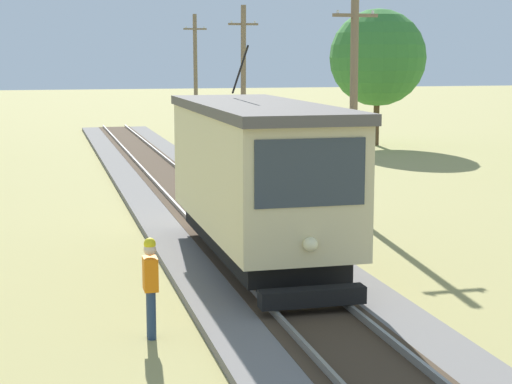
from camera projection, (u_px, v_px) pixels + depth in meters
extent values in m
cube|color=beige|center=(256.00, 170.00, 19.34)|extent=(2.50, 8.00, 2.60)
cube|color=#56514C|center=(256.00, 108.00, 19.12)|extent=(2.60, 8.32, 0.22)
cube|color=black|center=(256.00, 238.00, 19.60)|extent=(2.10, 7.04, 0.44)
cube|color=#2D3842|center=(310.00, 173.00, 15.43)|extent=(2.10, 0.03, 1.25)
cube|color=#2D3842|center=(309.00, 153.00, 19.59)|extent=(0.02, 6.72, 1.04)
sphere|color=#F4EAB2|center=(310.00, 244.00, 15.59)|extent=(0.28, 0.28, 0.28)
cylinder|color=black|center=(240.00, 70.00, 20.53)|extent=(0.05, 1.67, 1.19)
cube|color=black|center=(312.00, 297.00, 15.61)|extent=(2.00, 0.36, 0.32)
cylinder|color=black|center=(283.00, 260.00, 17.45)|extent=(1.54, 0.80, 0.80)
cylinder|color=black|center=(235.00, 220.00, 21.74)|extent=(1.54, 0.80, 0.80)
cylinder|color=#7A664C|center=(354.00, 104.00, 25.58)|extent=(0.24, 0.32, 6.88)
cube|color=#7A664C|center=(355.00, 15.00, 25.17)|extent=(1.40, 0.10, 0.10)
cylinder|color=silver|center=(338.00, 12.00, 25.02)|extent=(0.08, 0.08, 0.10)
cylinder|color=silver|center=(373.00, 12.00, 25.29)|extent=(0.08, 0.08, 0.10)
cylinder|color=#7A664C|center=(243.00, 84.00, 39.34)|extent=(0.24, 0.36, 7.16)
cube|color=#7A664C|center=(243.00, 24.00, 38.91)|extent=(1.40, 0.10, 0.10)
cylinder|color=silver|center=(231.00, 22.00, 38.76)|extent=(0.08, 0.08, 0.10)
cylinder|color=silver|center=(255.00, 22.00, 39.03)|extent=(0.08, 0.08, 0.10)
cylinder|color=#7A664C|center=(196.00, 76.00, 51.29)|extent=(0.24, 0.44, 7.33)
cube|color=#7A664C|center=(195.00, 29.00, 50.85)|extent=(1.40, 0.10, 0.10)
cylinder|color=silver|center=(186.00, 27.00, 50.70)|extent=(0.08, 0.08, 0.10)
cylinder|color=silver|center=(204.00, 27.00, 50.97)|extent=(0.08, 0.08, 0.10)
cylinder|color=navy|center=(152.00, 315.00, 14.72)|extent=(0.15, 0.15, 0.86)
cylinder|color=navy|center=(151.00, 313.00, 14.87)|extent=(0.15, 0.15, 0.86)
cube|color=orange|center=(150.00, 274.00, 14.68)|extent=(0.24, 0.38, 0.58)
sphere|color=beige|center=(150.00, 249.00, 14.61)|extent=(0.22, 0.22, 0.22)
sphere|color=yellow|center=(150.00, 244.00, 14.59)|extent=(0.21, 0.21, 0.21)
cylinder|color=#4C3823|center=(376.00, 120.00, 46.52)|extent=(0.32, 0.32, 2.81)
sphere|color=#387A33|center=(378.00, 58.00, 45.99)|extent=(5.22, 5.22, 5.22)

